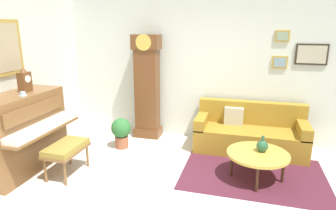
# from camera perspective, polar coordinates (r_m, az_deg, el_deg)

# --- Properties ---
(ground_plane) EXTENTS (6.40, 6.00, 0.10)m
(ground_plane) POSITION_cam_1_polar(r_m,az_deg,el_deg) (4.03, -2.11, -18.31)
(ground_plane) COLOR beige
(wall_back) EXTENTS (5.30, 0.13, 2.80)m
(wall_back) POSITION_cam_1_polar(r_m,az_deg,el_deg) (5.74, 5.17, 7.38)
(wall_back) COLOR silver
(wall_back) RESTS_ON ground_plane
(area_rug) EXTENTS (2.10, 1.50, 0.01)m
(area_rug) POSITION_cam_1_polar(r_m,az_deg,el_deg) (4.74, 16.16, -12.72)
(area_rug) COLOR #4C1E2D
(area_rug) RESTS_ON ground_plane
(piano) EXTENTS (0.87, 1.44, 1.20)m
(piano) POSITION_cam_1_polar(r_m,az_deg,el_deg) (4.99, -26.61, -4.80)
(piano) COLOR brown
(piano) RESTS_ON ground_plane
(piano_bench) EXTENTS (0.42, 0.70, 0.48)m
(piano_bench) POSITION_cam_1_polar(r_m,az_deg,el_deg) (4.65, -19.20, -8.07)
(piano_bench) COLOR brown
(piano_bench) RESTS_ON ground_plane
(grandfather_clock) EXTENTS (0.52, 0.34, 2.03)m
(grandfather_clock) POSITION_cam_1_polar(r_m,az_deg,el_deg) (5.76, -4.08, 3.01)
(grandfather_clock) COLOR brown
(grandfather_clock) RESTS_ON ground_plane
(couch) EXTENTS (1.90, 0.80, 0.84)m
(couch) POSITION_cam_1_polar(r_m,az_deg,el_deg) (5.48, 15.57, -5.28)
(couch) COLOR olive
(couch) RESTS_ON ground_plane
(coffee_table) EXTENTS (0.88, 0.88, 0.41)m
(coffee_table) POSITION_cam_1_polar(r_m,az_deg,el_deg) (4.45, 17.07, -9.23)
(coffee_table) COLOR gold
(coffee_table) RESTS_ON ground_plane
(mantel_clock) EXTENTS (0.13, 0.18, 0.38)m
(mantel_clock) POSITION_cam_1_polar(r_m,az_deg,el_deg) (4.95, -26.12, 4.28)
(mantel_clock) COLOR brown
(mantel_clock) RESTS_ON piano
(teacup) EXTENTS (0.12, 0.12, 0.06)m
(teacup) POSITION_cam_1_polar(r_m,az_deg,el_deg) (4.71, -26.39, 1.92)
(teacup) COLOR #ADC6D6
(teacup) RESTS_ON piano
(green_jug) EXTENTS (0.17, 0.17, 0.24)m
(green_jug) POSITION_cam_1_polar(r_m,az_deg,el_deg) (4.47, 17.87, -7.57)
(green_jug) COLOR #234C33
(green_jug) RESTS_ON coffee_table
(potted_plant) EXTENTS (0.36, 0.36, 0.56)m
(potted_plant) POSITION_cam_1_polar(r_m,az_deg,el_deg) (5.42, -9.10, -4.99)
(potted_plant) COLOR #935138
(potted_plant) RESTS_ON ground_plane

